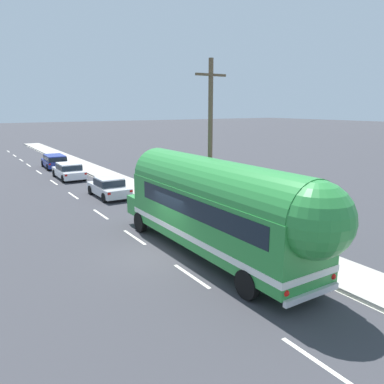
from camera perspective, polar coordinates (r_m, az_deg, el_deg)
The scene contains 8 objects.
ground_plane at distance 16.65m, azimuth -5.02°, elevation -9.13°, with size 300.00×300.00×0.00m, color #38383D.
lane_markings at distance 29.24m, azimuth -12.63°, elevation 0.15°, with size 3.70×80.00×0.01m.
sidewalk_slab at distance 27.24m, azimuth -5.89°, elevation -0.36°, with size 2.38×90.00×0.15m, color #ADA89E.
utility_pole at distance 19.92m, azimuth 2.73°, elevation 7.61°, with size 1.80×0.24×8.50m.
painted_bus at distance 15.28m, azimuth 4.13°, elevation -2.03°, with size 2.61×12.71×4.12m.
car_lead at distance 27.19m, azimuth -12.28°, elevation 0.79°, with size 1.90×4.25×1.37m.
car_second at distance 35.07m, azimuth -17.87°, elevation 3.11°, with size 2.04×4.74×1.37m.
car_third at distance 41.58m, azimuth -19.79°, elevation 4.45°, with size 2.15×4.44×1.37m.
Camera 1 is at (-7.07, -13.77, 6.15)m, focal length 35.81 mm.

